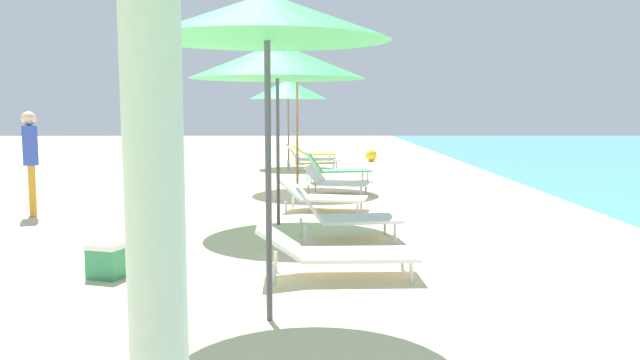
# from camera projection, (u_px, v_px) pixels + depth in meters

# --- Properties ---
(umbrella_fourth) EXTENTS (1.89, 1.89, 2.61)m
(umbrella_fourth) POSITION_uv_depth(u_px,v_px,m) (267.00, 18.00, 4.90)
(umbrella_fourth) COLOR #4C4C51
(umbrella_fourth) RESTS_ON ground
(lounger_fourth_shoreside) EXTENTS (1.61, 0.66, 0.55)m
(lounger_fourth_shoreside) POSITION_uv_depth(u_px,v_px,m) (335.00, 251.00, 6.43)
(lounger_fourth_shoreside) COLOR white
(lounger_fourth_shoreside) RESTS_ON ground
(umbrella_fifth) EXTENTS (2.49, 2.49, 2.64)m
(umbrella_fifth) POSITION_uv_depth(u_px,v_px,m) (277.00, 61.00, 9.07)
(umbrella_fifth) COLOR #4C4C51
(umbrella_fifth) RESTS_ON ground
(lounger_fifth_shoreside) EXTENTS (1.49, 0.88, 0.54)m
(lounger_fifth_shoreside) POSITION_uv_depth(u_px,v_px,m) (321.00, 195.00, 10.59)
(lounger_fifth_shoreside) COLOR white
(lounger_fifth_shoreside) RESTS_ON ground
(lounger_fifth_inland) EXTENTS (1.36, 0.78, 0.66)m
(lounger_fifth_inland) POSITION_uv_depth(u_px,v_px,m) (344.00, 215.00, 8.20)
(lounger_fifth_inland) COLOR white
(lounger_fifth_inland) RESTS_ON ground
(umbrella_sixth) EXTENTS (2.44, 2.44, 2.87)m
(umbrella_sixth) POSITION_uv_depth(u_px,v_px,m) (297.00, 65.00, 13.21)
(umbrella_sixth) COLOR olive
(umbrella_sixth) RESTS_ON ground
(lounger_sixth_shoreside) EXTENTS (1.54, 0.83, 0.68)m
(lounger_sixth_shoreside) POSITION_uv_depth(u_px,v_px,m) (335.00, 168.00, 14.63)
(lounger_sixth_shoreside) COLOR #4CA572
(lounger_sixth_shoreside) RESTS_ON ground
(lounger_sixth_inland) EXTENTS (1.35, 0.95, 0.56)m
(lounger_sixth_inland) POSITION_uv_depth(u_px,v_px,m) (336.00, 181.00, 12.53)
(lounger_sixth_inland) COLOR white
(lounger_sixth_inland) RESTS_ON ground
(umbrella_farthest) EXTENTS (2.16, 2.16, 2.51)m
(umbrella_farthest) POSITION_uv_depth(u_px,v_px,m) (288.00, 89.00, 18.02)
(umbrella_farthest) COLOR olive
(umbrella_farthest) RESTS_ON ground
(lounger_farthest_shoreside) EXTENTS (1.45, 0.94, 0.55)m
(lounger_farthest_shoreside) POSITION_uv_depth(u_px,v_px,m) (313.00, 153.00, 19.51)
(lounger_farthest_shoreside) COLOR yellow
(lounger_farthest_shoreside) RESTS_ON ground
(lounger_farthest_inland) EXTENTS (1.48, 0.82, 0.71)m
(lounger_farthest_inland) POSITION_uv_depth(u_px,v_px,m) (310.00, 158.00, 17.20)
(lounger_farthest_inland) COLOR white
(lounger_farthest_inland) RESTS_ON ground
(person_walking_near) EXTENTS (0.35, 0.42, 1.62)m
(person_walking_near) POSITION_uv_depth(u_px,v_px,m) (30.00, 153.00, 9.95)
(person_walking_near) COLOR orange
(person_walking_near) RESTS_ON ground
(beach_ball) EXTENTS (0.37, 0.37, 0.37)m
(beach_ball) POSITION_uv_depth(u_px,v_px,m) (371.00, 155.00, 20.06)
(beach_ball) COLOR yellow
(beach_ball) RESTS_ON ground
(cooler_box) EXTENTS (0.44, 0.49, 0.35)m
(cooler_box) POSITION_uv_depth(u_px,v_px,m) (111.00, 259.00, 6.48)
(cooler_box) COLOR #338C59
(cooler_box) RESTS_ON ground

